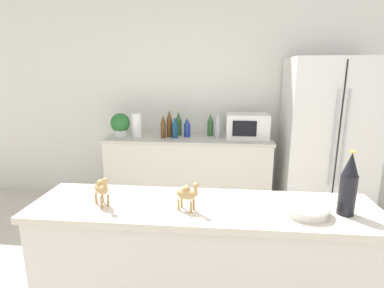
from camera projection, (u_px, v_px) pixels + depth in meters
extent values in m
cube|color=silver|center=(220.00, 101.00, 3.75)|extent=(8.00, 0.06, 2.55)
cube|color=silver|center=(189.00, 173.00, 3.66)|extent=(1.91, 0.60, 0.85)
cube|color=beige|center=(188.00, 138.00, 3.56)|extent=(1.94, 0.63, 0.03)
cube|color=silver|center=(326.00, 140.00, 3.35)|extent=(0.93, 0.68, 1.79)
cube|color=black|center=(338.00, 147.00, 3.02)|extent=(0.01, 0.01, 1.72)
cylinder|color=#B2B5BA|center=(334.00, 139.00, 2.99)|extent=(0.02, 0.02, 0.98)
cylinder|color=#B2B5BA|center=(344.00, 139.00, 2.98)|extent=(0.02, 0.02, 0.98)
cube|color=beige|center=(203.00, 208.00, 1.54)|extent=(1.78, 0.46, 0.03)
cylinder|color=silver|center=(121.00, 133.00, 3.58)|extent=(0.16, 0.16, 0.08)
sphere|color=#2D7033|center=(120.00, 123.00, 3.55)|extent=(0.23, 0.23, 0.23)
cylinder|color=white|center=(137.00, 125.00, 3.51)|extent=(0.12, 0.12, 0.28)
cube|color=white|center=(247.00, 126.00, 3.48)|extent=(0.48, 0.36, 0.28)
cube|color=black|center=(245.00, 129.00, 3.31)|extent=(0.26, 0.01, 0.17)
cylinder|color=#B2B7BC|center=(218.00, 130.00, 3.48)|extent=(0.07, 0.07, 0.19)
cone|color=#B2B7BC|center=(218.00, 117.00, 3.44)|extent=(0.06, 0.06, 0.11)
cylinder|color=gold|center=(218.00, 112.00, 3.43)|extent=(0.02, 0.02, 0.01)
cylinder|color=navy|center=(187.00, 131.00, 3.54)|extent=(0.08, 0.08, 0.15)
cone|color=navy|center=(187.00, 121.00, 3.51)|extent=(0.07, 0.07, 0.08)
cylinder|color=gold|center=(187.00, 117.00, 3.50)|extent=(0.03, 0.03, 0.01)
cylinder|color=brown|center=(163.00, 131.00, 3.48)|extent=(0.06, 0.06, 0.17)
cone|color=brown|center=(163.00, 119.00, 3.44)|extent=(0.06, 0.06, 0.10)
cylinder|color=gold|center=(163.00, 115.00, 3.43)|extent=(0.02, 0.02, 0.01)
cylinder|color=#2D6033|center=(210.00, 129.00, 3.60)|extent=(0.07, 0.07, 0.17)
cone|color=#2D6033|center=(210.00, 118.00, 3.57)|extent=(0.07, 0.07, 0.10)
cylinder|color=gold|center=(211.00, 113.00, 3.55)|extent=(0.03, 0.03, 0.01)
cylinder|color=#2D6033|center=(179.00, 128.00, 3.61)|extent=(0.08, 0.08, 0.18)
cone|color=#2D6033|center=(178.00, 116.00, 3.58)|extent=(0.07, 0.07, 0.10)
cylinder|color=gold|center=(178.00, 111.00, 3.57)|extent=(0.03, 0.03, 0.01)
cylinder|color=navy|center=(175.00, 131.00, 3.47)|extent=(0.06, 0.06, 0.16)
cone|color=navy|center=(175.00, 121.00, 3.44)|extent=(0.06, 0.06, 0.09)
cylinder|color=gold|center=(175.00, 116.00, 3.43)|extent=(0.02, 0.02, 0.01)
cylinder|color=brown|center=(169.00, 128.00, 3.53)|extent=(0.07, 0.07, 0.20)
cone|color=brown|center=(169.00, 115.00, 3.49)|extent=(0.07, 0.07, 0.11)
cylinder|color=gold|center=(169.00, 110.00, 3.48)|extent=(0.02, 0.02, 0.01)
cylinder|color=black|center=(347.00, 195.00, 1.42)|extent=(0.08, 0.08, 0.20)
cone|color=black|center=(351.00, 164.00, 1.38)|extent=(0.07, 0.07, 0.11)
cylinder|color=gold|center=(353.00, 152.00, 1.37)|extent=(0.03, 0.03, 0.01)
cylinder|color=white|center=(306.00, 210.00, 1.44)|extent=(0.20, 0.20, 0.04)
torus|color=white|center=(306.00, 206.00, 1.43)|extent=(0.22, 0.22, 0.02)
ellipsoid|color=tan|center=(186.00, 194.00, 1.46)|extent=(0.12, 0.09, 0.05)
sphere|color=tan|center=(186.00, 189.00, 1.46)|extent=(0.04, 0.04, 0.04)
cylinder|color=tan|center=(196.00, 191.00, 1.44)|extent=(0.02, 0.02, 0.05)
sphere|color=tan|center=(196.00, 186.00, 1.43)|extent=(0.03, 0.03, 0.03)
cylinder|color=tan|center=(194.00, 204.00, 1.48)|extent=(0.01, 0.01, 0.06)
cylinder|color=tan|center=(191.00, 207.00, 1.45)|extent=(0.01, 0.01, 0.06)
cylinder|color=tan|center=(182.00, 202.00, 1.51)|extent=(0.01, 0.01, 0.06)
cylinder|color=tan|center=(179.00, 205.00, 1.48)|extent=(0.01, 0.01, 0.06)
ellipsoid|color=tan|center=(101.00, 188.00, 1.52)|extent=(0.12, 0.12, 0.06)
sphere|color=tan|center=(101.00, 183.00, 1.52)|extent=(0.04, 0.04, 0.04)
cylinder|color=tan|center=(105.00, 186.00, 1.47)|extent=(0.02, 0.02, 0.06)
sphere|color=tan|center=(105.00, 181.00, 1.47)|extent=(0.03, 0.03, 0.03)
cylinder|color=tan|center=(108.00, 201.00, 1.52)|extent=(0.01, 0.01, 0.06)
cylinder|color=tan|center=(102.00, 202.00, 1.50)|extent=(0.01, 0.01, 0.06)
cylinder|color=tan|center=(102.00, 196.00, 1.57)|extent=(0.01, 0.01, 0.06)
cylinder|color=tan|center=(96.00, 198.00, 1.55)|extent=(0.01, 0.01, 0.06)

